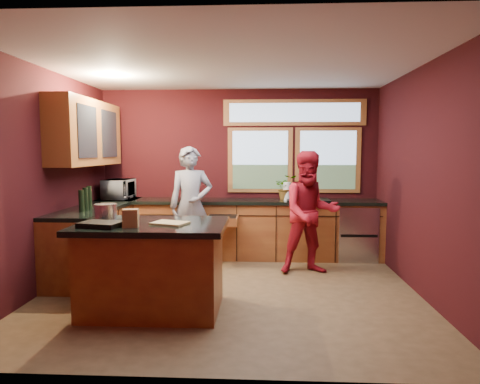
# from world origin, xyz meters

# --- Properties ---
(floor) EXTENTS (4.50, 4.50, 0.00)m
(floor) POSITION_xyz_m (0.00, 0.00, 0.00)
(floor) COLOR brown
(floor) RESTS_ON ground
(room_shell) EXTENTS (4.52, 4.02, 2.71)m
(room_shell) POSITION_xyz_m (-0.60, 0.32, 1.80)
(room_shell) COLOR black
(room_shell) RESTS_ON ground
(back_counter) EXTENTS (4.50, 0.64, 0.93)m
(back_counter) POSITION_xyz_m (0.20, 1.70, 0.46)
(back_counter) COLOR #632C17
(back_counter) RESTS_ON floor
(left_counter) EXTENTS (0.64, 2.30, 0.93)m
(left_counter) POSITION_xyz_m (-1.95, 0.85, 0.47)
(left_counter) COLOR #632C17
(left_counter) RESTS_ON floor
(island) EXTENTS (1.55, 1.05, 0.95)m
(island) POSITION_xyz_m (-0.77, -0.65, 0.48)
(island) COLOR #632C17
(island) RESTS_ON floor
(person_grey) EXTENTS (0.73, 0.57, 1.77)m
(person_grey) POSITION_xyz_m (-0.68, 1.25, 0.88)
(person_grey) COLOR slate
(person_grey) RESTS_ON floor
(person_red) EXTENTS (0.92, 0.77, 1.70)m
(person_red) POSITION_xyz_m (1.05, 0.85, 0.85)
(person_red) COLOR maroon
(person_red) RESTS_ON floor
(microwave) EXTENTS (0.40, 0.58, 0.32)m
(microwave) POSITION_xyz_m (-1.92, 1.70, 1.09)
(microwave) COLOR #999999
(microwave) RESTS_ON left_counter
(potted_plant) EXTENTS (0.36, 0.31, 0.39)m
(potted_plant) POSITION_xyz_m (0.77, 1.75, 1.13)
(potted_plant) COLOR #999999
(potted_plant) RESTS_ON back_counter
(paper_towel) EXTENTS (0.12, 0.12, 0.28)m
(paper_towel) POSITION_xyz_m (0.78, 1.70, 1.07)
(paper_towel) COLOR white
(paper_towel) RESTS_ON back_counter
(cutting_board) EXTENTS (0.41, 0.35, 0.02)m
(cutting_board) POSITION_xyz_m (-0.57, -0.70, 0.95)
(cutting_board) COLOR tan
(cutting_board) RESTS_ON island
(stock_pot) EXTENTS (0.24, 0.24, 0.18)m
(stock_pot) POSITION_xyz_m (-1.32, -0.50, 1.03)
(stock_pot) COLOR silver
(stock_pot) RESTS_ON island
(paper_bag) EXTENTS (0.17, 0.14, 0.18)m
(paper_bag) POSITION_xyz_m (-0.92, -0.90, 1.03)
(paper_bag) COLOR brown
(paper_bag) RESTS_ON island
(black_tray) EXTENTS (0.45, 0.36, 0.05)m
(black_tray) POSITION_xyz_m (-1.22, -0.90, 0.97)
(black_tray) COLOR black
(black_tray) RESTS_ON island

